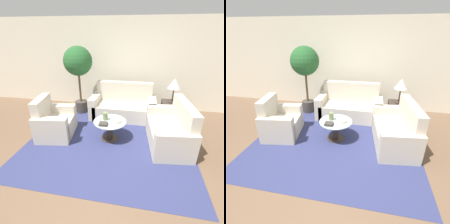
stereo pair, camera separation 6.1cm
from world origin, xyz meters
The scene contains 13 objects.
ground_plane centered at (0.00, 0.00, 0.00)m, with size 14.00×14.00×0.00m, color brown.
wall_back centered at (0.00, 2.82, 1.30)m, with size 10.00×0.06×2.60m.
rug centered at (-0.14, 0.82, 0.00)m, with size 3.49×3.24×0.01m.
sofa_main centered at (0.00, 2.02, 0.30)m, with size 1.75×0.80×0.94m.
armchair centered at (-1.45, 0.76, 0.29)m, with size 0.86×1.02×0.90m.
loveseat centered at (1.17, 0.91, 0.29)m, with size 0.93×1.51×0.92m.
coffee_table centered at (-0.14, 0.82, 0.29)m, with size 0.71×0.71×0.45m.
side_table centered at (1.26, 1.88, 0.29)m, with size 0.48×0.48×0.57m.
table_lamp centered at (1.26, 1.88, 1.04)m, with size 0.32×0.32×0.61m.
potted_plant centered at (-1.27, 2.11, 1.38)m, with size 0.78×0.78×1.87m.
vase centered at (-0.25, 0.86, 0.53)m, with size 0.11×0.11×0.17m.
bowl centered at (0.00, 0.81, 0.47)m, with size 0.22×0.22×0.05m.
book_stack centered at (-0.24, 0.62, 0.47)m, with size 0.17×0.15×0.06m.
Camera 1 is at (0.53, -2.45, 2.22)m, focal length 28.00 mm.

